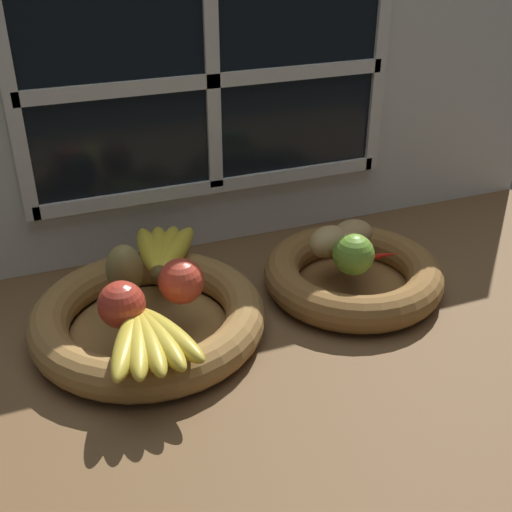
% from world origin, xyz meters
% --- Properties ---
extents(ground_plane, '(1.40, 0.90, 0.03)m').
position_xyz_m(ground_plane, '(0.00, 0.00, -0.01)').
color(ground_plane, brown).
extents(back_wall, '(1.40, 0.05, 0.55)m').
position_xyz_m(back_wall, '(0.00, 0.30, 0.28)').
color(back_wall, silver).
rests_on(back_wall, ground_plane).
extents(fruit_bowl_left, '(0.35, 0.35, 0.06)m').
position_xyz_m(fruit_bowl_left, '(-0.19, 0.04, 0.03)').
color(fruit_bowl_left, olive).
rests_on(fruit_bowl_left, ground_plane).
extents(fruit_bowl_right, '(0.30, 0.30, 0.06)m').
position_xyz_m(fruit_bowl_right, '(0.16, 0.04, 0.03)').
color(fruit_bowl_right, brown).
rests_on(fruit_bowl_right, ground_plane).
extents(apple_red_front, '(0.07, 0.07, 0.07)m').
position_xyz_m(apple_red_front, '(-0.23, -0.01, 0.09)').
color(apple_red_front, '#B73828').
rests_on(apple_red_front, fruit_bowl_left).
extents(apple_red_right, '(0.07, 0.07, 0.07)m').
position_xyz_m(apple_red_right, '(-0.14, 0.02, 0.09)').
color(apple_red_right, '#CC422D').
rests_on(apple_red_right, fruit_bowl_left).
extents(pear_brown, '(0.07, 0.07, 0.08)m').
position_xyz_m(pear_brown, '(-0.21, 0.07, 0.10)').
color(pear_brown, olive).
rests_on(pear_brown, fruit_bowl_left).
extents(banana_bunch_front, '(0.14, 0.17, 0.03)m').
position_xyz_m(banana_bunch_front, '(-0.21, -0.08, 0.08)').
color(banana_bunch_front, gold).
rests_on(banana_bunch_front, fruit_bowl_left).
extents(banana_bunch_back, '(0.12, 0.17, 0.03)m').
position_xyz_m(banana_bunch_back, '(-0.13, 0.15, 0.08)').
color(banana_bunch_back, yellow).
rests_on(banana_bunch_back, fruit_bowl_left).
extents(potato_large, '(0.06, 0.08, 0.04)m').
position_xyz_m(potato_large, '(0.16, 0.04, 0.08)').
color(potato_large, tan).
rests_on(potato_large, fruit_bowl_right).
extents(potato_oblong, '(0.09, 0.08, 0.05)m').
position_xyz_m(potato_oblong, '(0.12, 0.07, 0.08)').
color(potato_oblong, tan).
rests_on(potato_oblong, fruit_bowl_right).
extents(potato_back, '(0.08, 0.07, 0.05)m').
position_xyz_m(potato_back, '(0.18, 0.08, 0.08)').
color(potato_back, '#A38451').
rests_on(potato_back, fruit_bowl_right).
extents(lime_near, '(0.07, 0.07, 0.07)m').
position_xyz_m(lime_near, '(0.13, 0.00, 0.09)').
color(lime_near, '#6B9E33').
rests_on(lime_near, fruit_bowl_right).
extents(chili_pepper, '(0.11, 0.03, 0.02)m').
position_xyz_m(chili_pepper, '(0.17, 0.02, 0.07)').
color(chili_pepper, red).
rests_on(chili_pepper, fruit_bowl_right).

